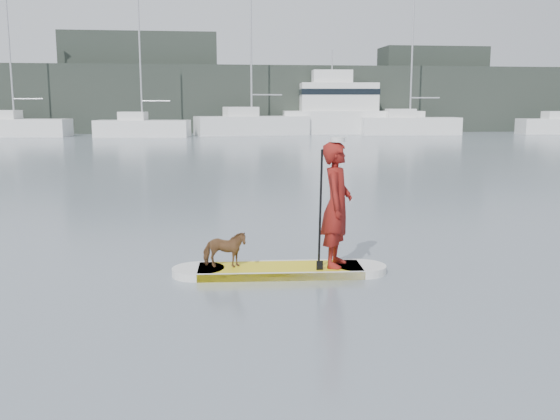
{
  "coord_description": "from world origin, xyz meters",
  "views": [
    {
      "loc": [
        -4.33,
        -6.13,
        2.58
      ],
      "look_at": [
        -3.21,
        3.09,
        1.0
      ],
      "focal_mm": 40.0,
      "sensor_mm": 36.0,
      "label": 1
    }
  ],
  "objects": [
    {
      "name": "paddleboard",
      "position": [
        -3.21,
        3.09,
        0.06
      ],
      "size": [
        3.3,
        0.95,
        0.12
      ],
      "rotation": [
        0.0,
        0.0,
        -0.06
      ],
      "color": "yellow",
      "rests_on": "ground"
    },
    {
      "name": "paddler",
      "position": [
        -2.34,
        3.04,
        1.07
      ],
      "size": [
        0.67,
        0.81,
        1.9
      ],
      "primitive_type": "imported",
      "rotation": [
        0.0,
        0.0,
        1.21
      ],
      "color": "maroon",
      "rests_on": "paddleboard"
    },
    {
      "name": "white_cap",
      "position": [
        -2.34,
        3.04,
        2.06
      ],
      "size": [
        0.22,
        0.22,
        0.07
      ],
      "primitive_type": "cylinder",
      "color": "silver",
      "rests_on": "paddler"
    },
    {
      "name": "dog",
      "position": [
        -4.05,
        3.14,
        0.4
      ],
      "size": [
        0.7,
        0.38,
        0.56
      ],
      "primitive_type": "imported",
      "rotation": [
        0.0,
        0.0,
        1.45
      ],
      "color": "#542E1C",
      "rests_on": "paddleboard"
    },
    {
      "name": "paddle",
      "position": [
        -2.64,
        2.82,
        0.8
      ],
      "size": [
        0.1,
        0.3,
        2.0
      ],
      "rotation": [
        0.0,
        0.0,
        -0.06
      ],
      "color": "black",
      "rests_on": "ground"
    },
    {
      "name": "sailboat_b",
      "position": [
        -19.42,
        46.38,
        0.88
      ],
      "size": [
        8.83,
        3.69,
        12.72
      ],
      "rotation": [
        0.0,
        0.0,
        -0.13
      ],
      "color": "white",
      "rests_on": "ground"
    },
    {
      "name": "sailboat_c",
      "position": [
        -9.19,
        44.61,
        0.78
      ],
      "size": [
        7.58,
        3.39,
        10.52
      ],
      "rotation": [
        0.0,
        0.0,
        -0.13
      ],
      "color": "white",
      "rests_on": "ground"
    },
    {
      "name": "sailboat_d",
      "position": [
        -0.38,
        46.62,
        0.99
      ],
      "size": [
        9.76,
        4.73,
        13.8
      ],
      "rotation": [
        0.0,
        0.0,
        0.2
      ],
      "color": "white",
      "rests_on": "ground"
    },
    {
      "name": "sailboat_e",
      "position": [
        13.08,
        45.75,
        0.86
      ],
      "size": [
        8.46,
        3.35,
        11.99
      ],
      "rotation": [
        0.0,
        0.0,
        -0.08
      ],
      "color": "white",
      "rests_on": "ground"
    },
    {
      "name": "motor_yacht_a",
      "position": [
        8.12,
        48.19,
        2.03
      ],
      "size": [
        12.29,
        4.6,
        7.23
      ],
      "rotation": [
        0.0,
        0.0,
        -0.07
      ],
      "color": "white",
      "rests_on": "ground"
    },
    {
      "name": "shore_mass",
      "position": [
        0.0,
        53.0,
        3.0
      ],
      "size": [
        90.0,
        6.0,
        6.0
      ],
      "primitive_type": "cube",
      "color": "black",
      "rests_on": "ground"
    },
    {
      "name": "shore_building_west",
      "position": [
        -10.0,
        54.0,
        4.5
      ],
      "size": [
        14.0,
        4.0,
        9.0
      ],
      "primitive_type": "cube",
      "color": "black",
      "rests_on": "ground"
    },
    {
      "name": "shore_building_east",
      "position": [
        18.0,
        54.0,
        4.0
      ],
      "size": [
        10.0,
        4.0,
        8.0
      ],
      "primitive_type": "cube",
      "color": "black",
      "rests_on": "ground"
    }
  ]
}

